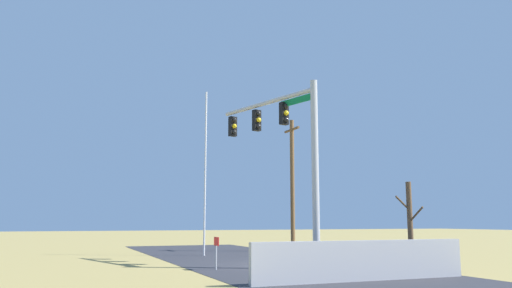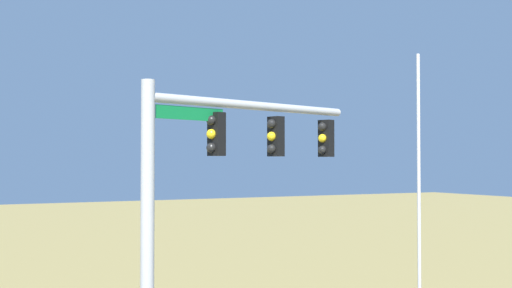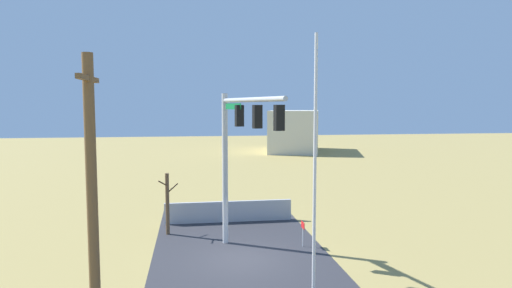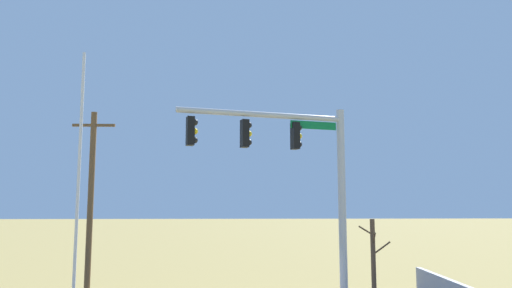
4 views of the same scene
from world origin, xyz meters
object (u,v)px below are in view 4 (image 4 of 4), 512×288
object	(u,v)px
signal_mast	(299,168)
flagpole	(78,189)
bare_tree	(373,257)
utility_pole	(91,198)

from	to	relation	value
signal_mast	flagpole	size ratio (longest dim) A/B	0.83
signal_mast	bare_tree	distance (m)	6.03
signal_mast	bare_tree	xyz separation A→B (m)	(3.54, 3.39, -3.50)
signal_mast	flagpole	world-z (taller)	flagpole
utility_pole	flagpole	bearing A→B (deg)	-75.55
utility_pole	signal_mast	bearing A→B (deg)	-27.27
utility_pole	bare_tree	world-z (taller)	utility_pole
signal_mast	bare_tree	world-z (taller)	signal_mast
flagpole	utility_pole	xyz separation A→B (m)	(-1.54, 5.96, -0.26)
signal_mast	bare_tree	size ratio (longest dim) A/B	2.26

